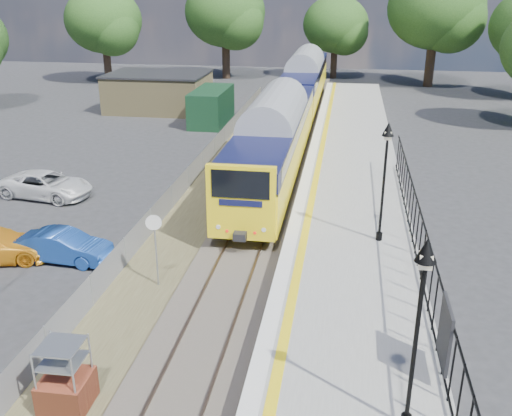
% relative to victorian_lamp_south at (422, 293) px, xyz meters
% --- Properties ---
extents(ground, '(120.00, 120.00, 0.00)m').
position_rel_victorian_lamp_south_xyz_m(ground, '(-5.50, 4.00, -4.30)').
color(ground, '#2D2D30').
rests_on(ground, ground).
extents(track_bed, '(5.90, 80.00, 0.29)m').
position_rel_victorian_lamp_south_xyz_m(track_bed, '(-5.97, 13.67, -4.21)').
color(track_bed, '#473F38').
rests_on(track_bed, ground).
extents(platform, '(5.00, 70.00, 0.90)m').
position_rel_victorian_lamp_south_xyz_m(platform, '(-1.30, 12.00, -3.85)').
color(platform, gray).
rests_on(platform, ground).
extents(platform_edge, '(0.90, 70.00, 0.01)m').
position_rel_victorian_lamp_south_xyz_m(platform_edge, '(-3.36, 12.00, -3.39)').
color(platform_edge, silver).
rests_on(platform_edge, platform).
extents(victorian_lamp_south, '(0.44, 0.44, 4.60)m').
position_rel_victorian_lamp_south_xyz_m(victorian_lamp_south, '(0.00, 0.00, 0.00)').
color(victorian_lamp_south, black).
rests_on(victorian_lamp_south, platform).
extents(victorian_lamp_north, '(0.44, 0.44, 4.60)m').
position_rel_victorian_lamp_south_xyz_m(victorian_lamp_north, '(-0.20, 10.00, 0.00)').
color(victorian_lamp_north, black).
rests_on(victorian_lamp_north, platform).
extents(palisade_fence, '(0.12, 26.00, 2.00)m').
position_rel_victorian_lamp_south_xyz_m(palisade_fence, '(1.05, 6.24, -2.46)').
color(palisade_fence, black).
rests_on(palisade_fence, platform).
extents(wire_fence, '(0.06, 52.00, 1.20)m').
position_rel_victorian_lamp_south_xyz_m(wire_fence, '(-9.70, 16.00, -3.70)').
color(wire_fence, '#999EA3').
rests_on(wire_fence, ground).
extents(outbuilding, '(10.80, 10.10, 3.12)m').
position_rel_victorian_lamp_south_xyz_m(outbuilding, '(-16.41, 35.21, -2.78)').
color(outbuilding, '#998856').
rests_on(outbuilding, ground).
extents(tree_line, '(56.80, 43.80, 11.88)m').
position_rel_victorian_lamp_south_xyz_m(tree_line, '(-4.10, 46.00, 2.31)').
color(tree_line, '#332319').
rests_on(tree_line, ground).
extents(train, '(2.82, 40.83, 3.51)m').
position_rel_victorian_lamp_south_xyz_m(train, '(-5.50, 29.96, -1.96)').
color(train, yellow).
rests_on(train, ground).
extents(brick_plinth, '(1.21, 1.21, 1.91)m').
position_rel_victorian_lamp_south_xyz_m(brick_plinth, '(-8.28, 0.34, -3.38)').
color(brick_plinth, '#994527').
rests_on(brick_plinth, ground).
extents(speed_sign, '(0.54, 0.19, 2.76)m').
position_rel_victorian_lamp_south_xyz_m(speed_sign, '(-8.00, 6.70, -2.42)').
color(speed_sign, '#999EA3').
rests_on(speed_sign, ground).
extents(car_blue, '(3.82, 1.57, 1.23)m').
position_rel_victorian_lamp_south_xyz_m(car_blue, '(-12.21, 8.07, -3.68)').
color(car_blue, navy).
rests_on(car_blue, ground).
extents(car_white, '(4.93, 2.80, 1.30)m').
position_rel_victorian_lamp_south_xyz_m(car_white, '(-16.43, 14.60, -3.65)').
color(car_white, silver).
rests_on(car_white, ground).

